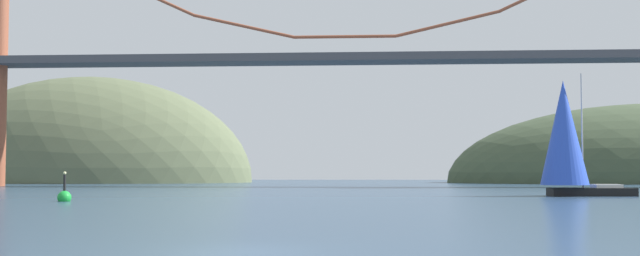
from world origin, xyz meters
TOP-DOWN VIEW (x-y plane):
  - ground_plane at (0.00, 0.00)m, footprint 360.00×360.00m
  - headland_left at (-55.00, 135.00)m, footprint 68.83×44.00m
  - suspension_bridge at (-0.00, 95.00)m, footprint 145.94×6.00m
  - sailboat_blue_spinnaker at (22.78, 52.64)m, footprint 9.15×4.90m
  - channel_buoy at (-20.64, 37.21)m, footprint 1.10×1.10m

SIDE VIEW (x-z plane):
  - ground_plane at x=0.00m, z-range 0.00..0.00m
  - headland_left at x=-55.00m, z-range -21.99..21.99m
  - channel_buoy at x=-20.64m, z-range -0.95..1.69m
  - sailboat_blue_spinnaker at x=22.78m, z-range -0.23..11.67m
  - suspension_bridge at x=0.00m, z-range -1.60..43.40m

